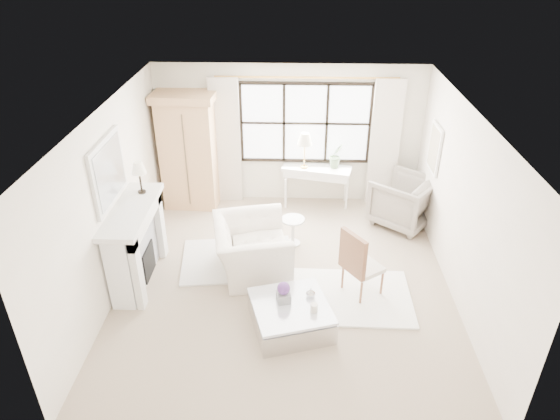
# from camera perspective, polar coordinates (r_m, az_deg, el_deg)

# --- Properties ---
(floor) EXTENTS (5.50, 5.50, 0.00)m
(floor) POSITION_cam_1_polar(r_m,az_deg,el_deg) (7.83, 0.58, -8.13)
(floor) COLOR tan
(floor) RESTS_ON ground
(ceiling) EXTENTS (5.50, 5.50, 0.00)m
(ceiling) POSITION_cam_1_polar(r_m,az_deg,el_deg) (6.53, 0.70, 10.95)
(ceiling) COLOR silver
(ceiling) RESTS_ON ground
(wall_back) EXTENTS (5.00, 0.00, 5.00)m
(wall_back) POSITION_cam_1_polar(r_m,az_deg,el_deg) (9.58, 1.06, 8.54)
(wall_back) COLOR white
(wall_back) RESTS_ON ground
(wall_front) EXTENTS (5.00, 0.00, 5.00)m
(wall_front) POSITION_cam_1_polar(r_m,az_deg,el_deg) (4.86, -0.22, -15.37)
(wall_front) COLOR silver
(wall_front) RESTS_ON ground
(wall_left) EXTENTS (0.00, 5.50, 5.50)m
(wall_left) POSITION_cam_1_polar(r_m,az_deg,el_deg) (7.56, -18.68, 0.83)
(wall_left) COLOR white
(wall_left) RESTS_ON ground
(wall_right) EXTENTS (0.00, 5.50, 5.50)m
(wall_right) POSITION_cam_1_polar(r_m,az_deg,el_deg) (7.46, 20.20, 0.18)
(wall_right) COLOR silver
(wall_right) RESTS_ON ground
(window_pane) EXTENTS (2.40, 0.02, 1.50)m
(window_pane) POSITION_cam_1_polar(r_m,az_deg,el_deg) (9.47, 2.91, 9.88)
(window_pane) COLOR white
(window_pane) RESTS_ON wall_back
(window_frame) EXTENTS (2.50, 0.04, 1.50)m
(window_frame) POSITION_cam_1_polar(r_m,az_deg,el_deg) (9.46, 2.91, 9.86)
(window_frame) COLOR black
(window_frame) RESTS_ON wall_back
(curtain_rod) EXTENTS (3.30, 0.04, 0.04)m
(curtain_rod) POSITION_cam_1_polar(r_m,az_deg,el_deg) (9.16, 3.06, 14.88)
(curtain_rod) COLOR #BD8A41
(curtain_rod) RESTS_ON wall_back
(curtain_left) EXTENTS (0.55, 0.10, 2.47)m
(curtain_left) POSITION_cam_1_polar(r_m,az_deg,el_deg) (9.62, -6.19, 7.73)
(curtain_left) COLOR beige
(curtain_left) RESTS_ON ground
(curtain_right) EXTENTS (0.55, 0.10, 2.47)m
(curtain_right) POSITION_cam_1_polar(r_m,az_deg,el_deg) (9.67, 11.86, 7.38)
(curtain_right) COLOR silver
(curtain_right) RESTS_ON ground
(fireplace) EXTENTS (0.58, 1.66, 1.26)m
(fireplace) POSITION_cam_1_polar(r_m,az_deg,el_deg) (7.83, -16.31, -3.70)
(fireplace) COLOR silver
(fireplace) RESTS_ON ground
(mirror_frame) EXTENTS (0.05, 1.15, 0.95)m
(mirror_frame) POSITION_cam_1_polar(r_m,az_deg,el_deg) (7.34, -19.07, 4.19)
(mirror_frame) COLOR silver
(mirror_frame) RESTS_ON wall_left
(mirror_glass) EXTENTS (0.02, 1.00, 0.80)m
(mirror_glass) POSITION_cam_1_polar(r_m,az_deg,el_deg) (7.32, -18.85, 4.19)
(mirror_glass) COLOR #B7BCC3
(mirror_glass) RESTS_ON wall_left
(art_frame) EXTENTS (0.04, 0.62, 0.82)m
(art_frame) POSITION_cam_1_polar(r_m,az_deg,el_deg) (8.84, 17.27, 6.73)
(art_frame) COLOR white
(art_frame) RESTS_ON wall_right
(art_canvas) EXTENTS (0.01, 0.52, 0.72)m
(art_canvas) POSITION_cam_1_polar(r_m,az_deg,el_deg) (8.84, 17.14, 6.74)
(art_canvas) COLOR #B4A78B
(art_canvas) RESTS_ON wall_right
(mantel_lamp) EXTENTS (0.22, 0.22, 0.51)m
(mantel_lamp) POSITION_cam_1_polar(r_m,az_deg,el_deg) (7.74, -15.87, 4.51)
(mantel_lamp) COLOR black
(mantel_lamp) RESTS_ON fireplace
(armoire) EXTENTS (1.16, 0.76, 2.24)m
(armoire) POSITION_cam_1_polar(r_m,az_deg,el_deg) (9.59, -10.38, 6.72)
(armoire) COLOR tan
(armoire) RESTS_ON floor
(console_table) EXTENTS (1.37, 0.72, 0.80)m
(console_table) POSITION_cam_1_polar(r_m,az_deg,el_deg) (9.75, 4.13, 2.76)
(console_table) COLOR white
(console_table) RESTS_ON floor
(console_lamp) EXTENTS (0.28, 0.28, 0.69)m
(console_lamp) POSITION_cam_1_polar(r_m,az_deg,el_deg) (9.34, 2.85, 7.99)
(console_lamp) COLOR #A8813A
(console_lamp) RESTS_ON console_table
(orchid_plant) EXTENTS (0.34, 0.32, 0.49)m
(orchid_plant) POSITION_cam_1_polar(r_m,az_deg,el_deg) (9.51, 6.44, 6.22)
(orchid_plant) COLOR #59744D
(orchid_plant) RESTS_ON console_table
(side_table) EXTENTS (0.40, 0.40, 0.51)m
(side_table) POSITION_cam_1_polar(r_m,az_deg,el_deg) (8.51, 1.49, -2.03)
(side_table) COLOR silver
(side_table) RESTS_ON floor
(rug_left) EXTENTS (1.94, 1.48, 0.03)m
(rug_left) POSITION_cam_1_polar(r_m,az_deg,el_deg) (8.30, -4.86, -5.66)
(rug_left) COLOR silver
(rug_left) RESTS_ON floor
(rug_right) EXTENTS (1.76, 1.33, 0.03)m
(rug_right) POSITION_cam_1_polar(r_m,az_deg,el_deg) (7.58, 8.21, -9.78)
(rug_right) COLOR white
(rug_right) RESTS_ON floor
(club_armchair) EXTENTS (1.36, 1.49, 0.84)m
(club_armchair) POSITION_cam_1_polar(r_m,az_deg,el_deg) (7.82, -3.23, -4.43)
(club_armchair) COLOR white
(club_armchair) RESTS_ON floor
(wingback_chair) EXTENTS (1.40, 1.40, 0.92)m
(wingback_chair) POSITION_cam_1_polar(r_m,az_deg,el_deg) (9.33, 13.89, 1.00)
(wingback_chair) COLOR gray
(wingback_chair) RESTS_ON floor
(french_chair) EXTENTS (0.67, 0.67, 1.08)m
(french_chair) POSITION_cam_1_polar(r_m,az_deg,el_deg) (7.51, 9.26, -7.46)
(french_chair) COLOR brown
(french_chair) RESTS_ON floor
(coffee_table) EXTENTS (1.24, 1.24, 0.38)m
(coffee_table) POSITION_cam_1_polar(r_m,az_deg,el_deg) (6.94, 1.23, -12.02)
(coffee_table) COLOR silver
(coffee_table) RESTS_ON floor
(planter_box) EXTENTS (0.21, 0.21, 0.13)m
(planter_box) POSITION_cam_1_polar(r_m,az_deg,el_deg) (6.82, 0.41, -9.94)
(planter_box) COLOR gray
(planter_box) RESTS_ON coffee_table
(planter_flowers) EXTENTS (0.17, 0.17, 0.17)m
(planter_flowers) POSITION_cam_1_polar(r_m,az_deg,el_deg) (6.73, 0.41, -8.93)
(planter_flowers) COLOR #5C317C
(planter_flowers) RESTS_ON planter_box
(pillar_candle) EXTENTS (0.10, 0.10, 0.12)m
(pillar_candle) POSITION_cam_1_polar(r_m,az_deg,el_deg) (6.68, 3.91, -11.09)
(pillar_candle) COLOR beige
(pillar_candle) RESTS_ON coffee_table
(coffee_vase) EXTENTS (0.16, 0.16, 0.14)m
(coffee_vase) POSITION_cam_1_polar(r_m,az_deg,el_deg) (6.91, 3.52, -9.40)
(coffee_vase) COLOR silver
(coffee_vase) RESTS_ON coffee_table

